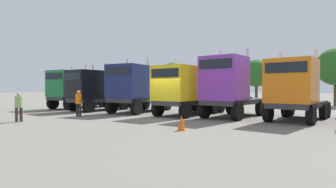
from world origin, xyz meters
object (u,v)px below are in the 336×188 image
(semi_truck_green, at_px, (73,89))
(visitor_in_hivis, at_px, (79,101))
(traffic_cone_near, at_px, (21,110))
(traffic_cone_mid, at_px, (181,123))
(semi_truck_orange, at_px, (294,89))
(semi_truck_black, at_px, (92,90))
(semi_truck_yellow, at_px, (181,90))
(semi_truck_purple, at_px, (229,87))
(visitor_with_camera, at_px, (19,105))
(semi_truck_navy, at_px, (133,88))

(semi_truck_green, xyz_separation_m, visitor_in_hivis, (5.81, -4.45, -0.82))
(traffic_cone_near, distance_m, traffic_cone_mid, 13.93)
(semi_truck_orange, bearing_deg, semi_truck_green, -82.28)
(semi_truck_black, xyz_separation_m, semi_truck_orange, (15.28, 0.61, 0.08))
(visitor_in_hivis, bearing_deg, semi_truck_black, 35.26)
(semi_truck_yellow, height_order, traffic_cone_mid, semi_truck_yellow)
(semi_truck_black, distance_m, traffic_cone_mid, 12.66)
(semi_truck_purple, bearing_deg, semi_truck_orange, 98.40)
(semi_truck_purple, distance_m, traffic_cone_mid, 6.36)
(semi_truck_black, bearing_deg, semi_truck_purple, 101.08)
(visitor_in_hivis, height_order, traffic_cone_near, visitor_in_hivis)
(semi_truck_orange, height_order, traffic_cone_near, semi_truck_orange)
(semi_truck_purple, relative_size, traffic_cone_near, 9.89)
(semi_truck_purple, bearing_deg, semi_truck_yellow, -75.31)
(semi_truck_green, height_order, semi_truck_purple, semi_truck_purple)
(visitor_with_camera, bearing_deg, traffic_cone_mid, -173.54)
(semi_truck_navy, height_order, semi_truck_yellow, semi_truck_navy)
(semi_truck_green, bearing_deg, traffic_cone_near, 7.98)
(semi_truck_black, distance_m, semi_truck_yellow, 8.27)
(semi_truck_black, bearing_deg, traffic_cone_near, -21.39)
(semi_truck_navy, xyz_separation_m, visitor_with_camera, (-2.20, -7.57, -0.93))
(traffic_cone_near, bearing_deg, semi_truck_green, 98.04)
(semi_truck_navy, xyz_separation_m, semi_truck_purple, (7.36, 0.43, 0.10))
(traffic_cone_near, bearing_deg, semi_truck_purple, 20.08)
(semi_truck_green, relative_size, semi_truck_black, 1.04)
(semi_truck_navy, xyz_separation_m, traffic_cone_near, (-6.72, -4.71, -1.57))
(semi_truck_navy, bearing_deg, semi_truck_purple, 89.96)
(semi_truck_black, xyz_separation_m, traffic_cone_near, (-2.62, -4.59, -1.43))
(visitor_with_camera, distance_m, traffic_cone_mid, 9.57)
(semi_truck_purple, distance_m, visitor_with_camera, 12.52)
(semi_truck_black, bearing_deg, visitor_in_hivis, 42.15)
(semi_truck_green, xyz_separation_m, semi_truck_orange, (18.66, -0.22, -0.00))
(semi_truck_green, xyz_separation_m, traffic_cone_near, (0.76, -5.41, -1.51))
(semi_truck_black, xyz_separation_m, traffic_cone_mid, (11.27, -5.58, -1.40))
(semi_truck_green, distance_m, visitor_with_camera, 9.86)
(semi_truck_black, xyz_separation_m, semi_truck_navy, (4.10, 0.12, 0.14))
(semi_truck_black, height_order, semi_truck_purple, semi_truck_purple)
(semi_truck_purple, bearing_deg, semi_truck_green, -83.41)
(traffic_cone_near, xyz_separation_m, traffic_cone_mid, (13.89, -0.99, 0.03))
(traffic_cone_mid, bearing_deg, visitor_in_hivis, 167.51)
(semi_truck_yellow, relative_size, traffic_cone_near, 9.95)
(semi_truck_yellow, distance_m, traffic_cone_mid, 6.64)
(semi_truck_orange, xyz_separation_m, traffic_cone_mid, (-4.00, -6.19, -1.48))
(semi_truck_purple, bearing_deg, visitor_in_hivis, -57.54)
(semi_truck_yellow, bearing_deg, semi_truck_purple, 102.95)
(semi_truck_green, bearing_deg, visitor_with_camera, 32.51)
(semi_truck_navy, relative_size, traffic_cone_mid, 8.72)
(semi_truck_yellow, distance_m, visitor_with_camera, 9.96)
(semi_truck_navy, bearing_deg, traffic_cone_near, -58.37)
(semi_truck_navy, relative_size, semi_truck_purple, 0.96)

